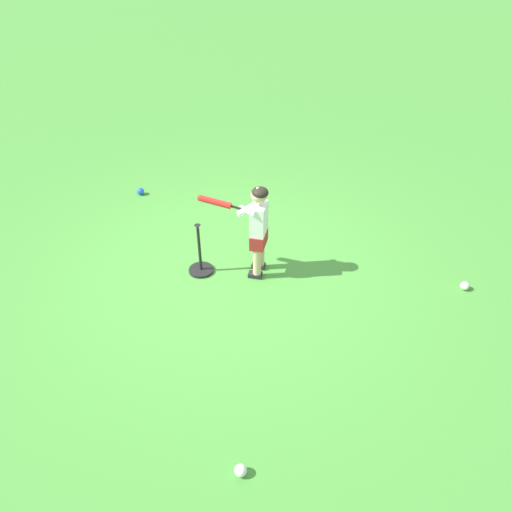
% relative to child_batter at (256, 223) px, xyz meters
% --- Properties ---
extents(ground_plane, '(40.00, 40.00, 0.00)m').
position_rel_child_batter_xyz_m(ground_plane, '(0.31, -0.05, -0.65)').
color(ground_plane, '#479338').
extents(child_batter, '(0.77, 0.32, 1.08)m').
position_rel_child_batter_xyz_m(child_batter, '(0.00, 0.00, 0.00)').
color(child_batter, '#232328').
rests_on(child_batter, ground).
extents(play_ball_far_right, '(0.10, 0.10, 0.10)m').
position_rel_child_batter_xyz_m(play_ball_far_right, '(1.81, -1.59, -0.60)').
color(play_ball_far_right, blue).
rests_on(play_ball_far_right, ground).
extents(play_ball_center_lawn, '(0.09, 0.09, 0.09)m').
position_rel_child_batter_xyz_m(play_ball_center_lawn, '(-2.27, 0.08, -0.60)').
color(play_ball_center_lawn, white).
rests_on(play_ball_center_lawn, ground).
extents(play_ball_behind_batter, '(0.09, 0.09, 0.09)m').
position_rel_child_batter_xyz_m(play_ball_behind_batter, '(-0.13, 2.39, -0.60)').
color(play_ball_behind_batter, white).
rests_on(play_ball_behind_batter, ground).
extents(batting_tee, '(0.28, 0.28, 0.62)m').
position_rel_child_batter_xyz_m(batting_tee, '(0.62, 0.05, -0.55)').
color(batting_tee, black).
rests_on(batting_tee, ground).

